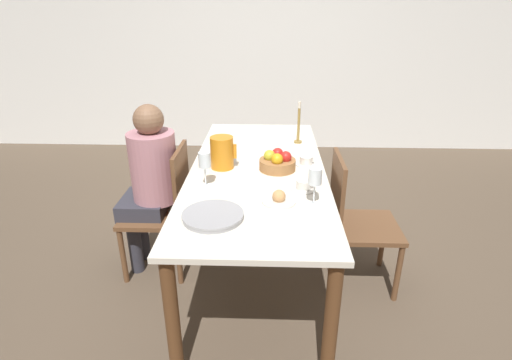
{
  "coord_description": "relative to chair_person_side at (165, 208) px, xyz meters",
  "views": [
    {
      "loc": [
        0.07,
        -2.4,
        1.72
      ],
      "look_at": [
        0.0,
        -0.31,
        0.79
      ],
      "focal_mm": 28.0,
      "sensor_mm": 36.0,
      "label": 1
    }
  ],
  "objects": [
    {
      "name": "wine_glass_juice",
      "position": [
        0.93,
        -0.45,
        0.43
      ],
      "size": [
        0.07,
        0.07,
        0.21
      ],
      "color": "white",
      "rests_on": "dining_table"
    },
    {
      "name": "serving_tray",
      "position": [
        0.42,
        -0.62,
        0.29
      ],
      "size": [
        0.31,
        0.31,
        0.03
      ],
      "color": "#9E9EA3",
      "rests_on": "dining_table"
    },
    {
      "name": "dining_table",
      "position": [
        0.62,
        0.05,
        0.18
      ],
      "size": [
        0.87,
        2.04,
        0.74
      ],
      "color": "silver",
      "rests_on": "ground_plane"
    },
    {
      "name": "chair_person_side",
      "position": [
        0.0,
        0.0,
        0.0
      ],
      "size": [
        0.42,
        0.42,
        0.89
      ],
      "rotation": [
        0.0,
        0.0,
        1.57
      ],
      "color": "brown",
      "rests_on": "ground_plane"
    },
    {
      "name": "teacup_near_person",
      "position": [
        0.89,
        -0.27,
        0.3
      ],
      "size": [
        0.14,
        0.14,
        0.06
      ],
      "color": "silver",
      "rests_on": "dining_table"
    },
    {
      "name": "candlestick_tall",
      "position": [
        0.91,
        0.58,
        0.4
      ],
      "size": [
        0.06,
        0.06,
        0.32
      ],
      "color": "olive",
      "rests_on": "dining_table"
    },
    {
      "name": "bread_plate",
      "position": [
        0.75,
        -0.43,
        0.29
      ],
      "size": [
        0.19,
        0.19,
        0.07
      ],
      "color": "silver",
      "rests_on": "dining_table"
    },
    {
      "name": "teacup_across",
      "position": [
        0.94,
        0.12,
        0.3
      ],
      "size": [
        0.14,
        0.14,
        0.06
      ],
      "color": "silver",
      "rests_on": "dining_table"
    },
    {
      "name": "ground_plane",
      "position": [
        0.62,
        0.05,
        -0.47
      ],
      "size": [
        20.0,
        20.0,
        0.0
      ],
      "primitive_type": "plane",
      "color": "brown"
    },
    {
      "name": "person_seated",
      "position": [
        -0.09,
        0.03,
        0.22
      ],
      "size": [
        0.39,
        0.41,
        1.16
      ],
      "rotation": [
        0.0,
        0.0,
        1.57
      ],
      "color": "#33333D",
      "rests_on": "ground_plane"
    },
    {
      "name": "fruit_bowl",
      "position": [
        0.75,
        0.03,
        0.33
      ],
      "size": [
        0.23,
        0.23,
        0.13
      ],
      "color": "#9E6B3D",
      "rests_on": "dining_table"
    },
    {
      "name": "chair_opposite",
      "position": [
        1.24,
        -0.12,
        0.0
      ],
      "size": [
        0.42,
        0.42,
        0.89
      ],
      "rotation": [
        0.0,
        0.0,
        -1.57
      ],
      "color": "brown",
      "rests_on": "ground_plane"
    },
    {
      "name": "wine_glass_water",
      "position": [
        0.33,
        -0.24,
        0.43
      ],
      "size": [
        0.07,
        0.07,
        0.21
      ],
      "color": "white",
      "rests_on": "dining_table"
    },
    {
      "name": "red_pitcher",
      "position": [
        0.39,
        0.06,
        0.38
      ],
      "size": [
        0.17,
        0.15,
        0.21
      ],
      "color": "orange",
      "rests_on": "dining_table"
    },
    {
      "name": "wall_back",
      "position": [
        0.62,
        2.67,
        0.83
      ],
      "size": [
        10.0,
        0.06,
        2.6
      ],
      "color": "white",
      "rests_on": "ground_plane"
    }
  ]
}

